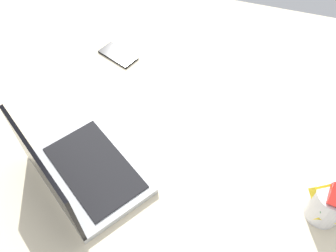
% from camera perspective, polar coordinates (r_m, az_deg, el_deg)
% --- Properties ---
extents(bed_mattress, '(1.80, 1.40, 0.18)m').
position_cam_1_polar(bed_mattress, '(1.23, -1.00, -1.13)').
color(bed_mattress, beige).
rests_on(bed_mattress, ground).
extents(laptop, '(0.40, 0.38, 0.23)m').
position_cam_1_polar(laptop, '(1.02, -13.95, -7.08)').
color(laptop, '#B7BABC').
rests_on(laptop, bed_mattress).
extents(snack_cup, '(0.10, 0.09, 0.14)m').
position_cam_1_polar(snack_cup, '(1.01, 23.89, -11.14)').
color(snack_cup, silver).
rests_on(snack_cup, bed_mattress).
extents(cell_phone, '(0.16, 0.12, 0.01)m').
position_cam_1_polar(cell_phone, '(1.36, -7.88, 11.03)').
color(cell_phone, black).
rests_on(cell_phone, bed_mattress).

